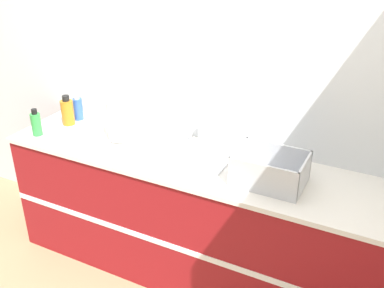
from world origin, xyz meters
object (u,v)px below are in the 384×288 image
dish_rack (269,172)px  bottle_green (36,124)px  paper_towel_roll (118,121)px  bottle_amber (67,112)px  bottle_blue (78,108)px  sink (190,155)px

dish_rack → bottle_green: size_ratio=2.06×
paper_towel_roll → bottle_amber: paper_towel_roll is taller
bottle_blue → bottle_amber: 0.10m
dish_rack → bottle_amber: size_ratio=1.79×
bottle_amber → bottle_green: bearing=-106.0°
bottle_amber → paper_towel_roll: bearing=-6.1°
bottle_blue → bottle_amber: (-0.01, -0.10, 0.01)m
paper_towel_roll → dish_rack: paper_towel_roll is taller
dish_rack → bottle_green: bottle_green is taller
bottle_blue → bottle_amber: size_ratio=0.90×
bottle_blue → bottle_green: (-0.08, -0.34, -0.00)m
paper_towel_roll → bottle_blue: bearing=161.9°
paper_towel_roll → bottle_amber: bearing=173.9°
dish_rack → bottle_green: 1.61m
paper_towel_roll → bottle_amber: size_ratio=1.28×
bottle_amber → bottle_green: bottle_amber is taller
sink → paper_towel_roll: 0.55m
paper_towel_roll → dish_rack: size_ratio=0.71×
bottle_blue → bottle_green: size_ratio=1.03×
bottle_amber → sink: bearing=-2.8°
sink → dish_rack: sink is taller
sink → bottle_green: size_ratio=2.62×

